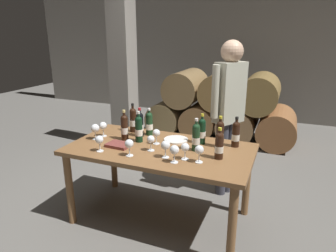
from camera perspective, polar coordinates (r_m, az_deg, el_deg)
name	(u,v)px	position (r m, az deg, el deg)	size (l,w,h in m)	color
ground_plane	(161,218)	(3.18, -1.42, -16.91)	(14.00, 14.00, 0.00)	#66635E
cellar_back_wall	(240,51)	(6.70, 13.38, 13.64)	(10.00, 0.24, 2.80)	gray
barrel_stack	(221,108)	(5.26, 9.90, 3.36)	(2.49, 0.90, 1.15)	olive
stone_pillar	(123,66)	(4.67, -8.51, 11.21)	(0.32, 0.32, 2.60)	gray
dining_table	(160,156)	(2.85, -1.52, -5.75)	(1.70, 0.90, 0.76)	brown
wine_bottle_0	(139,129)	(2.93, -5.54, -0.51)	(0.07, 0.07, 0.31)	black
wine_bottle_1	(149,123)	(3.12, -3.56, 0.50)	(0.07, 0.07, 0.29)	#19381E
wine_bottle_2	(196,137)	(2.71, 5.32, -2.05)	(0.07, 0.07, 0.30)	#19381E
wine_bottle_3	(219,145)	(2.57, 9.66, -3.61)	(0.07, 0.07, 0.27)	black
wine_bottle_4	(220,134)	(2.82, 9.78, -1.46)	(0.07, 0.07, 0.30)	black
wine_bottle_5	(140,124)	(3.09, -5.34, 0.36)	(0.07, 0.07, 0.30)	black
wine_bottle_6	(124,127)	(3.00, -8.23, -0.19)	(0.07, 0.07, 0.30)	black
wine_bottle_7	(202,131)	(2.89, 6.42, -0.90)	(0.07, 0.07, 0.29)	black
wine_bottle_8	(133,120)	(3.24, -6.63, 1.21)	(0.07, 0.07, 0.31)	black
wine_bottle_9	(236,134)	(2.86, 12.69, -1.44)	(0.07, 0.07, 0.29)	black
wine_glass_0	(174,150)	(2.46, 1.22, -4.63)	(0.08, 0.08, 0.15)	white
wine_glass_1	(185,148)	(2.52, 3.25, -4.16)	(0.07, 0.07, 0.15)	white
wine_glass_2	(95,129)	(3.07, -13.62, -0.49)	(0.09, 0.09, 0.16)	white
wine_glass_3	(199,150)	(2.48, 5.94, -4.61)	(0.08, 0.08, 0.15)	white
wine_glass_4	(156,134)	(2.87, -2.22, -1.44)	(0.07, 0.07, 0.15)	white
wine_glass_5	(165,146)	(2.55, -0.48, -3.74)	(0.08, 0.08, 0.15)	white
wine_glass_6	(151,140)	(2.71, -3.27, -2.66)	(0.07, 0.07, 0.14)	white
wine_glass_7	(103,126)	(3.14, -12.19, -0.03)	(0.08, 0.08, 0.15)	white
wine_glass_8	(129,144)	(2.61, -7.36, -3.44)	(0.08, 0.08, 0.15)	white
wine_glass_9	(99,140)	(2.76, -12.84, -2.65)	(0.07, 0.07, 0.15)	white
tasting_notebook	(119,145)	(2.87, -9.30, -3.54)	(0.22, 0.16, 0.03)	brown
serving_plate	(176,140)	(2.99, 1.52, -2.59)	(0.24, 0.24, 0.01)	white
sommelier_presenting	(229,105)	(3.29, 11.43, 3.95)	(0.32, 0.43, 1.72)	#383842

